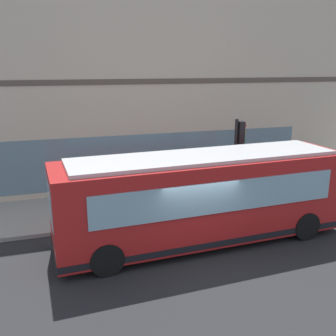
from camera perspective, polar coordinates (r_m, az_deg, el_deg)
ground at (r=12.97m, az=3.70°, el=-12.22°), size 120.00×120.00×0.00m
sidewalk_curb at (r=16.92m, az=-1.85°, el=-5.24°), size 3.93×40.00×0.15m
building_corner at (r=22.59m, az=-6.73°, el=11.85°), size 9.83×22.99×9.46m
city_bus_nearside at (r=13.17m, az=5.26°, el=-4.45°), size 3.02×10.15×3.07m
traffic_light_near_corner at (r=15.94m, az=10.39°, el=3.18°), size 0.32×0.49×3.69m
fire_hydrant at (r=17.96m, az=16.20°, el=-3.16°), size 0.35×0.35×0.74m
pedestrian_by_light_pole at (r=18.58m, az=17.95°, el=-0.51°), size 0.32×0.32×1.80m
pedestrian_walking_along_curb at (r=18.71m, az=8.64°, el=-0.36°), size 0.32×0.32×1.54m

